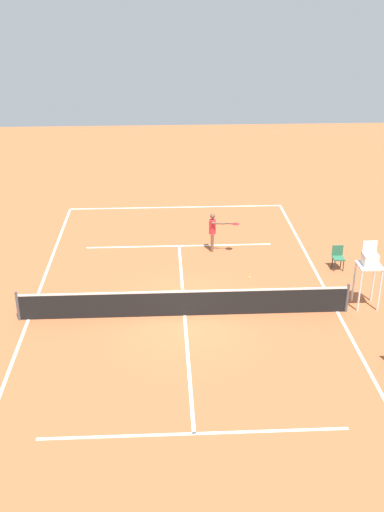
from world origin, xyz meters
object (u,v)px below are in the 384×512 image
Objects in this scene: player_serving at (214,229)px; umpire_chair at (369,265)px; courtside_chair_mid at (338,256)px; tennis_ball at (249,277)px.

player_serving is 7.09m from umpire_chair.
player_serving is at bearing -45.49° from umpire_chair.
courtside_chair_mid is at bearing 77.18° from player_serving.
umpire_chair is at bearing 54.17° from player_serving.
tennis_ball is 3.72m from courtside_chair_mid.
courtside_chair_mid is (-3.62, -0.69, 0.50)m from tennis_ball.
courtside_chair_mid is (-4.80, 1.99, -0.48)m from player_serving.
umpire_chair reaches higher than player_serving.
player_serving is 1.79× the size of courtside_chair_mid.
player_serving is at bearing -22.48° from courtside_chair_mid.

